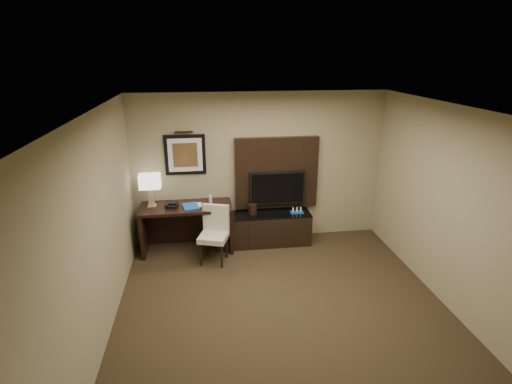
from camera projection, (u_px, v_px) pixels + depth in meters
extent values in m
cube|color=#2F2315|center=(286.00, 318.00, 5.28)|extent=(4.50, 5.00, 0.01)
cube|color=silver|center=(293.00, 112.00, 4.38)|extent=(4.50, 5.00, 0.01)
cube|color=gray|center=(259.00, 168.00, 7.16)|extent=(4.50, 0.01, 2.70)
cube|color=gray|center=(96.00, 236.00, 4.54)|extent=(0.01, 5.00, 2.70)
cube|color=gray|center=(461.00, 215.00, 5.12)|extent=(0.01, 5.00, 2.70)
cube|color=black|center=(188.00, 228.00, 6.98)|extent=(1.56, 0.68, 0.83)
cube|color=black|center=(263.00, 229.00, 7.24)|extent=(1.70, 0.48, 0.59)
cube|color=black|center=(276.00, 173.00, 7.17)|extent=(1.50, 0.12, 1.30)
cube|color=black|center=(277.00, 188.00, 7.16)|extent=(1.00, 0.08, 0.60)
cube|color=black|center=(185.00, 155.00, 6.88)|extent=(0.70, 0.04, 0.70)
cylinder|color=#3E2413|center=(184.00, 132.00, 6.71)|extent=(0.04, 0.04, 0.30)
cube|color=#194AA6|center=(191.00, 206.00, 6.79)|extent=(0.31, 0.38, 0.02)
imported|color=beige|center=(192.00, 200.00, 6.80)|extent=(0.16, 0.02, 0.21)
cylinder|color=silver|center=(210.00, 200.00, 6.88)|extent=(0.07, 0.07, 0.17)
cylinder|color=black|center=(252.00, 209.00, 7.12)|extent=(0.19, 0.19, 0.18)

